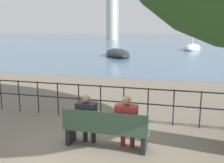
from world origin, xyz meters
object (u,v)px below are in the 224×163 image
at_px(sailboat_2, 117,54).
at_px(harbor_lighthouse, 112,16).
at_px(seated_person_left, 87,117).
at_px(sailboat_0, 192,48).
at_px(seated_person_right, 127,120).
at_px(park_bench, 105,130).

bearing_deg(sailboat_2, harbor_lighthouse, 82.47).
height_order(seated_person_left, sailboat_2, sailboat_2).
bearing_deg(harbor_lighthouse, sailboat_0, -62.14).
distance_m(sailboat_0, sailboat_2, 15.63).
distance_m(seated_person_right, sailboat_0, 35.47).
distance_m(park_bench, harbor_lighthouse, 89.70).
height_order(sailboat_0, harbor_lighthouse, harbor_lighthouse).
xyz_separation_m(seated_person_left, seated_person_right, (0.94, -0.00, 0.02)).
height_order(seated_person_right, harbor_lighthouse, harbor_lighthouse).
relative_size(seated_person_left, seated_person_right, 0.98).
bearing_deg(seated_person_right, park_bench, -170.82).
distance_m(seated_person_left, harbor_lighthouse, 89.48).
relative_size(sailboat_0, harbor_lighthouse, 0.59).
bearing_deg(seated_person_left, park_bench, -9.40).
relative_size(seated_person_right, sailboat_0, 0.11).
bearing_deg(sailboat_2, park_bench, -99.89).
bearing_deg(sailboat_0, seated_person_left, -85.09).
distance_m(park_bench, sailboat_0, 35.58).
bearing_deg(park_bench, sailboat_2, 103.62).
distance_m(seated_person_right, sailboat_2, 23.03).
relative_size(seated_person_left, sailboat_2, 0.12).
distance_m(park_bench, seated_person_right, 0.54).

